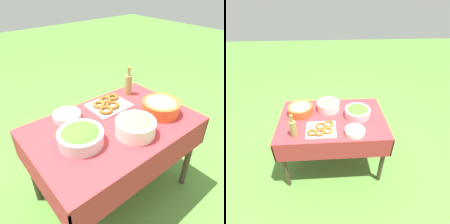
% 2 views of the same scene
% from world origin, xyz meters
% --- Properties ---
extents(ground_plane, '(14.00, 14.00, 0.00)m').
position_xyz_m(ground_plane, '(0.00, 0.00, 0.00)').
color(ground_plane, '#568C38').
extents(picnic_table, '(1.22, 0.80, 0.74)m').
position_xyz_m(picnic_table, '(0.00, 0.00, 0.63)').
color(picnic_table, '#B73338').
rests_on(picnic_table, ground_plane).
extents(salad_bowl, '(0.30, 0.30, 0.11)m').
position_xyz_m(salad_bowl, '(-0.30, -0.03, 0.79)').
color(salad_bowl, silver).
rests_on(salad_bowl, picnic_table).
extents(pasta_bowl, '(0.29, 0.29, 0.12)m').
position_xyz_m(pasta_bowl, '(0.37, -0.12, 0.80)').
color(pasta_bowl, '#E05B28').
rests_on(pasta_bowl, picnic_table).
extents(donut_platter, '(0.32, 0.28, 0.04)m').
position_xyz_m(donut_platter, '(0.12, 0.22, 0.75)').
color(donut_platter, silver).
rests_on(donut_platter, picnic_table).
extents(plate_stack, '(0.21, 0.21, 0.05)m').
position_xyz_m(plate_stack, '(-0.22, 0.28, 0.76)').
color(plate_stack, white).
rests_on(plate_stack, picnic_table).
extents(olive_oil_bottle, '(0.06, 0.06, 0.26)m').
position_xyz_m(olive_oil_bottle, '(0.40, 0.27, 0.84)').
color(olive_oil_bottle, '#998E4C').
rests_on(olive_oil_bottle, picnic_table).
extents(bread_bowl, '(0.27, 0.27, 0.13)m').
position_xyz_m(bread_bowl, '(0.04, -0.18, 0.80)').
color(bread_bowl, white).
rests_on(bread_bowl, picnic_table).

